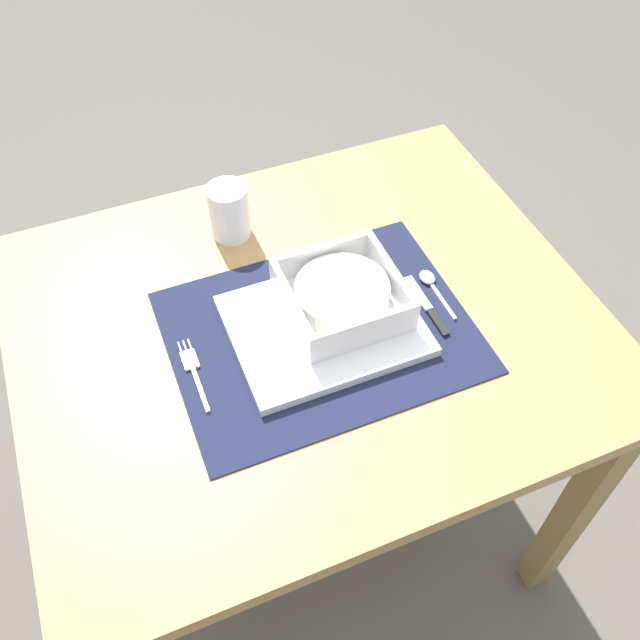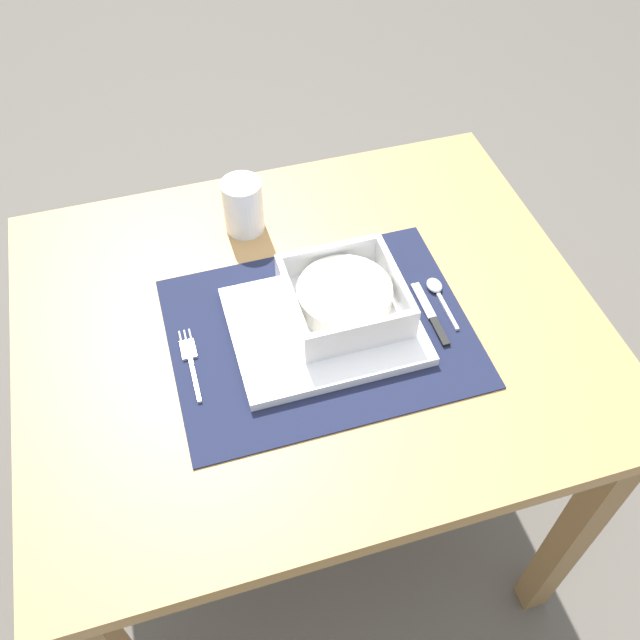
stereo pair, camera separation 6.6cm
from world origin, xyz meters
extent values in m
plane|color=#59544C|center=(0.00, 0.00, 0.00)|extent=(6.00, 6.00, 0.00)
cube|color=#B2844C|center=(0.00, 0.00, 0.70)|extent=(0.90, 0.75, 0.03)
cube|color=olive|center=(0.40, -0.32, 0.34)|extent=(0.05, 0.05, 0.68)
cube|color=olive|center=(-0.40, 0.32, 0.34)|extent=(0.05, 0.05, 0.68)
cube|color=olive|center=(0.40, 0.32, 0.34)|extent=(0.05, 0.05, 0.68)
cube|color=#191E38|center=(0.01, -0.03, 0.72)|extent=(0.46, 0.35, 0.00)
cube|color=white|center=(0.02, -0.03, 0.72)|extent=(0.28, 0.23, 0.02)
cube|color=white|center=(0.05, -0.01, 0.74)|extent=(0.17, 0.17, 0.01)
cube|color=white|center=(-0.03, -0.01, 0.77)|extent=(0.01, 0.17, 0.05)
cube|color=white|center=(0.14, -0.01, 0.77)|extent=(0.01, 0.17, 0.05)
cube|color=white|center=(0.05, -0.09, 0.77)|extent=(0.15, 0.01, 0.05)
cube|color=white|center=(0.05, 0.07, 0.77)|extent=(0.15, 0.01, 0.05)
cylinder|color=silver|center=(0.05, -0.01, 0.76)|extent=(0.15, 0.15, 0.03)
cube|color=silver|center=(-0.19, -0.07, 0.72)|extent=(0.01, 0.08, 0.00)
cube|color=silver|center=(-0.19, -0.01, 0.72)|extent=(0.02, 0.04, 0.00)
cylinder|color=silver|center=(-0.20, 0.01, 0.72)|extent=(0.00, 0.02, 0.00)
cylinder|color=silver|center=(-0.19, 0.01, 0.72)|extent=(0.00, 0.02, 0.00)
cylinder|color=silver|center=(-0.18, 0.01, 0.72)|extent=(0.00, 0.02, 0.00)
cube|color=silver|center=(0.21, -0.06, 0.72)|extent=(0.01, 0.08, 0.00)
ellipsoid|color=silver|center=(0.21, 0.00, 0.72)|extent=(0.02, 0.03, 0.01)
cube|color=black|center=(0.18, -0.09, 0.72)|extent=(0.01, 0.06, 0.01)
cube|color=silver|center=(0.18, -0.02, 0.72)|extent=(0.01, 0.08, 0.00)
cylinder|color=white|center=(-0.05, 0.23, 0.76)|extent=(0.07, 0.07, 0.10)
cylinder|color=maroon|center=(-0.05, 0.23, 0.75)|extent=(0.06, 0.06, 0.07)
camera|label=1|loc=(-0.24, -0.65, 1.55)|focal=38.90mm
camera|label=2|loc=(-0.18, -0.67, 1.55)|focal=38.90mm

